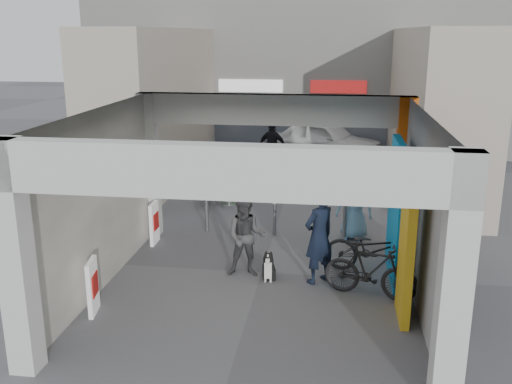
# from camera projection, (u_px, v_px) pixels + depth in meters

# --- Properties ---
(ground) EXTENTS (90.00, 90.00, 0.00)m
(ground) POSITION_uv_depth(u_px,v_px,m) (262.00, 272.00, 11.95)
(ground) COLOR #5C5C61
(ground) RESTS_ON ground
(arcade_canopy) EXTENTS (6.40, 6.45, 6.40)m
(arcade_canopy) POSITION_uv_depth(u_px,v_px,m) (285.00, 176.00, 10.48)
(arcade_canopy) COLOR beige
(arcade_canopy) RESTS_ON ground
(far_building) EXTENTS (18.00, 4.08, 8.00)m
(far_building) POSITION_uv_depth(u_px,v_px,m) (304.00, 54.00, 24.22)
(far_building) COLOR silver
(far_building) RESTS_ON ground
(plaza_bldg_left) EXTENTS (2.00, 9.00, 5.00)m
(plaza_bldg_left) POSITION_uv_depth(u_px,v_px,m) (157.00, 106.00, 19.03)
(plaza_bldg_left) COLOR #AB9F8E
(plaza_bldg_left) RESTS_ON ground
(plaza_bldg_right) EXTENTS (2.00, 9.00, 5.00)m
(plaza_bldg_right) POSITION_uv_depth(u_px,v_px,m) (435.00, 111.00, 17.84)
(plaza_bldg_right) COLOR #AB9F8E
(plaza_bldg_right) RESTS_ON ground
(bollard_left) EXTENTS (0.09, 0.09, 0.90)m
(bollard_left) POSITION_uv_depth(u_px,v_px,m) (207.00, 214.00, 14.33)
(bollard_left) COLOR gray
(bollard_left) RESTS_ON ground
(bollard_center) EXTENTS (0.09, 0.09, 0.83)m
(bollard_center) POSITION_uv_depth(u_px,v_px,m) (275.00, 219.00, 14.08)
(bollard_center) COLOR gray
(bollard_center) RESTS_ON ground
(bollard_right) EXTENTS (0.09, 0.09, 0.97)m
(bollard_right) POSITION_uv_depth(u_px,v_px,m) (345.00, 221.00, 13.70)
(bollard_right) COLOR gray
(bollard_right) RESTS_ON ground
(advert_board_near) EXTENTS (0.18, 0.56, 1.00)m
(advert_board_near) POSITION_uv_depth(u_px,v_px,m) (93.00, 287.00, 10.11)
(advert_board_near) COLOR silver
(advert_board_near) RESTS_ON ground
(advert_board_far) EXTENTS (0.11, 0.55, 1.00)m
(advert_board_far) POSITION_uv_depth(u_px,v_px,m) (154.00, 223.00, 13.50)
(advert_board_far) COLOR silver
(advert_board_far) RESTS_ON ground
(cafe_set) EXTENTS (1.44, 1.17, 0.87)m
(cafe_set) POSITION_uv_depth(u_px,v_px,m) (227.00, 191.00, 16.96)
(cafe_set) COLOR #A2A1A6
(cafe_set) RESTS_ON ground
(produce_stand) EXTENTS (1.23, 0.66, 0.81)m
(produce_stand) POSITION_uv_depth(u_px,v_px,m) (222.00, 183.00, 17.77)
(produce_stand) COLOR black
(produce_stand) RESTS_ON ground
(crate_stack) EXTENTS (0.55, 0.50, 0.56)m
(crate_stack) POSITION_uv_depth(u_px,v_px,m) (301.00, 168.00, 19.92)
(crate_stack) COLOR #195618
(crate_stack) RESTS_ON ground
(border_collie) EXTENTS (0.24, 0.47, 0.65)m
(border_collie) POSITION_uv_depth(u_px,v_px,m) (269.00, 268.00, 11.53)
(border_collie) COLOR black
(border_collie) RESTS_ON ground
(man_with_dog) EXTENTS (0.83, 0.83, 1.95)m
(man_with_dog) POSITION_uv_depth(u_px,v_px,m) (319.00, 236.00, 11.25)
(man_with_dog) COLOR black
(man_with_dog) RESTS_ON ground
(man_back_turned) EXTENTS (0.87, 0.70, 1.69)m
(man_back_turned) POSITION_uv_depth(u_px,v_px,m) (246.00, 237.00, 11.60)
(man_back_turned) COLOR #3F4042
(man_back_turned) RESTS_ON ground
(man_elderly) EXTENTS (0.96, 0.72, 1.78)m
(man_elderly) POSITION_uv_depth(u_px,v_px,m) (355.00, 204.00, 13.69)
(man_elderly) COLOR #639AC0
(man_elderly) RESTS_ON ground
(man_crates) EXTENTS (1.18, 0.76, 1.86)m
(man_crates) POSITION_uv_depth(u_px,v_px,m) (273.00, 147.00, 20.25)
(man_crates) COLOR black
(man_crates) RESTS_ON ground
(bicycle_front) EXTENTS (2.13, 1.11, 1.06)m
(bicycle_front) POSITION_uv_depth(u_px,v_px,m) (374.00, 250.00, 11.76)
(bicycle_front) COLOR black
(bicycle_front) RESTS_ON ground
(bicycle_rear) EXTENTS (1.85, 0.96, 1.07)m
(bicycle_rear) POSITION_uv_depth(u_px,v_px,m) (371.00, 270.00, 10.73)
(bicycle_rear) COLOR black
(bicycle_rear) RESTS_ON ground
(white_van) EXTENTS (4.87, 3.53, 1.54)m
(white_van) POSITION_uv_depth(u_px,v_px,m) (325.00, 140.00, 22.57)
(white_van) COLOR white
(white_van) RESTS_ON ground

